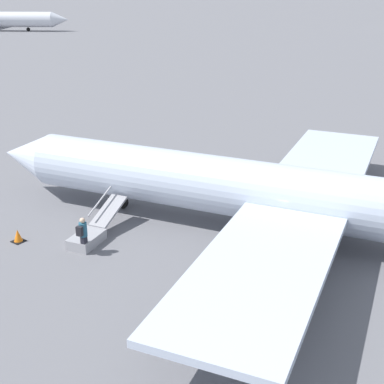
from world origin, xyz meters
The scene contains 5 objects.
ground_plane centered at (0.00, 0.00, 0.00)m, with size 600.00×600.00×0.00m, color slate.
airplane_main centered at (-0.99, -0.23, 2.22)m, with size 32.24×24.78×7.42m.
boarding_stairs centered at (6.62, 5.58, 0.39)m, with size 1.90×4.14×1.80m.
passenger centered at (5.98, 6.64, 1.00)m, with size 0.40×0.56×1.74m.
traffic_cone_near_stairs centered at (9.36, 7.69, 0.28)m, with size 0.56×0.56×0.61m.
Camera 1 is at (-10.62, 21.00, 11.60)m, focal length 50.00 mm.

